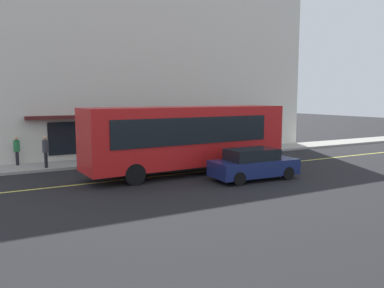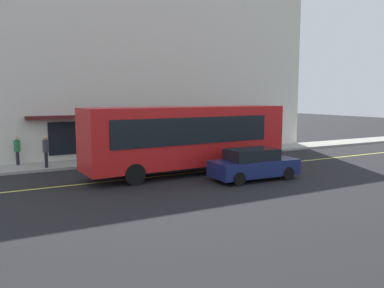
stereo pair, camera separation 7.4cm
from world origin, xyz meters
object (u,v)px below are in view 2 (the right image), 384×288
(bus, at_px, (189,136))
(traffic_light, at_px, (189,119))
(car_navy, at_px, (253,164))
(pedestrian_at_corner, at_px, (17,148))
(pedestrian_by_curb, at_px, (46,148))

(bus, xyz_separation_m, traffic_light, (2.51, 4.66, 0.55))
(traffic_light, bearing_deg, car_navy, -93.59)
(pedestrian_at_corner, bearing_deg, traffic_light, -7.43)
(bus, height_order, pedestrian_at_corner, bus)
(car_navy, bearing_deg, pedestrian_at_corner, 137.94)
(car_navy, bearing_deg, pedestrian_by_curb, 139.57)
(bus, distance_m, pedestrian_at_corner, 9.91)
(traffic_light, bearing_deg, pedestrian_at_corner, 172.57)
(pedestrian_at_corner, bearing_deg, pedestrian_by_curb, -50.86)
(bus, relative_size, traffic_light, 3.51)
(traffic_light, bearing_deg, pedestrian_by_curb, -178.29)
(bus, distance_m, traffic_light, 5.32)
(bus, xyz_separation_m, pedestrian_by_curb, (-6.52, 4.39, -0.78))
(bus, relative_size, pedestrian_by_curb, 6.40)
(pedestrian_at_corner, relative_size, pedestrian_by_curb, 0.93)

